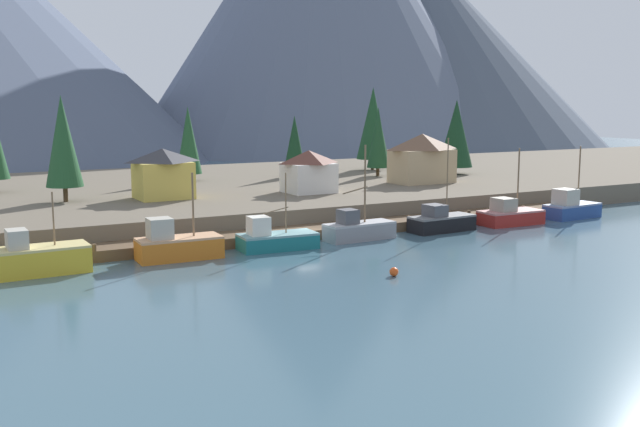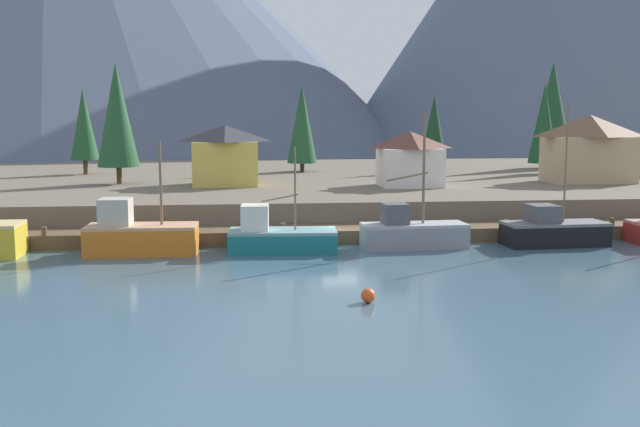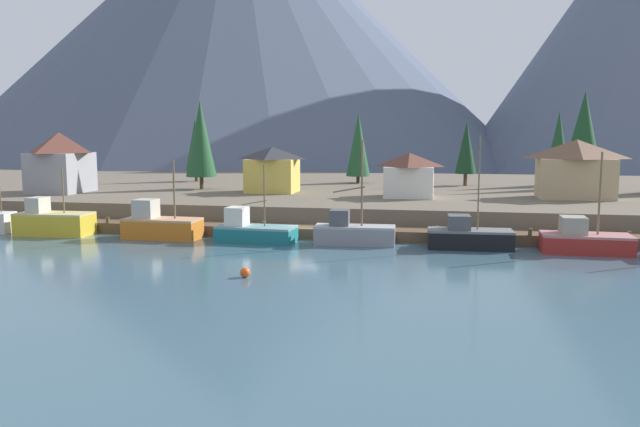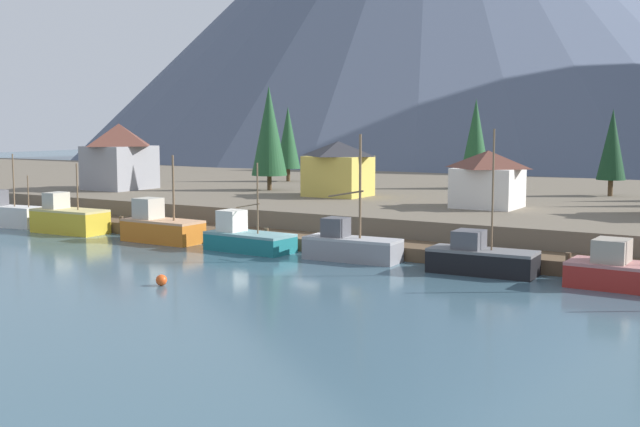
# 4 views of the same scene
# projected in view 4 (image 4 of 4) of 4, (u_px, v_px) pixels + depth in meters

# --- Properties ---
(ground_plane) EXTENTS (400.00, 400.00, 1.00)m
(ground_plane) POSITION_uv_depth(u_px,v_px,m) (414.00, 230.00, 80.31)
(ground_plane) COLOR #3D5B6B
(dock) EXTENTS (80.00, 4.00, 1.60)m
(dock) POSITION_uv_depth(u_px,v_px,m) (320.00, 243.00, 64.88)
(dock) COLOR brown
(dock) RESTS_ON ground_plane
(shoreline_bank) EXTENTS (400.00, 56.00, 2.50)m
(shoreline_bank) POSITION_uv_depth(u_px,v_px,m) (460.00, 202.00, 90.32)
(shoreline_bank) COLOR #665B4C
(shoreline_bank) RESTS_ON ground_plane
(mountain_west_peak) EXTENTS (104.44, 104.44, 50.44)m
(mountain_west_peak) POSITION_uv_depth(u_px,v_px,m) (305.00, 68.00, 226.54)
(mountain_west_peak) COLOR #4C566B
(mountain_west_peak) RESTS_ON ground_plane
(fishing_boat_white) EXTENTS (7.30, 3.05, 7.06)m
(fishing_boat_white) POSITION_uv_depth(u_px,v_px,m) (8.00, 215.00, 78.79)
(fishing_boat_white) COLOR silver
(fishing_boat_white) RESTS_ON ground_plane
(fishing_boat_yellow) EXTENTS (7.19, 3.32, 6.39)m
(fishing_boat_yellow) POSITION_uv_depth(u_px,v_px,m) (69.00, 219.00, 74.20)
(fishing_boat_yellow) COLOR gold
(fishing_boat_yellow) RESTS_ON ground_plane
(fishing_boat_orange) EXTENTS (7.18, 3.15, 7.36)m
(fishing_boat_orange) POSITION_uv_depth(u_px,v_px,m) (161.00, 227.00, 68.61)
(fishing_boat_orange) COLOR #CC6B1E
(fishing_boat_orange) RESTS_ON ground_plane
(fishing_boat_teal) EXTENTS (7.29, 3.51, 6.96)m
(fishing_boat_teal) POSITION_uv_depth(u_px,v_px,m) (247.00, 239.00, 63.78)
(fishing_boat_teal) COLOR #196B70
(fishing_boat_teal) RESTS_ON ground_plane
(fishing_boat_grey) EXTENTS (7.21, 2.84, 9.22)m
(fishing_boat_grey) POSITION_uv_depth(u_px,v_px,m) (350.00, 246.00, 59.39)
(fishing_boat_grey) COLOR gray
(fishing_boat_grey) RESTS_ON ground_plane
(fishing_boat_black) EXTENTS (7.22, 3.05, 9.65)m
(fishing_boat_black) POSITION_uv_depth(u_px,v_px,m) (481.00, 258.00, 54.15)
(fishing_boat_black) COLOR black
(fishing_boat_black) RESTS_ON ground_plane
(fishing_boat_red) EXTENTS (7.19, 3.41, 8.34)m
(fishing_boat_red) POSITION_uv_depth(u_px,v_px,m) (626.00, 272.00, 49.21)
(fishing_boat_red) COLOR maroon
(fishing_boat_red) RESTS_ON ground_plane
(house_white) EXTENTS (5.77, 5.16, 5.09)m
(house_white) POSITION_uv_depth(u_px,v_px,m) (488.00, 179.00, 72.07)
(house_white) COLOR silver
(house_white) RESTS_ON shoreline_bank
(house_grey) EXTENTS (6.21, 7.10, 7.42)m
(house_grey) POSITION_uv_depth(u_px,v_px,m) (120.00, 156.00, 92.04)
(house_grey) COLOR gray
(house_grey) RESTS_ON shoreline_bank
(house_yellow) EXTENTS (6.26, 5.29, 5.64)m
(house_yellow) POSITION_uv_depth(u_px,v_px,m) (338.00, 168.00, 83.27)
(house_yellow) COLOR gold
(house_yellow) RESTS_ON shoreline_bank
(conifer_near_left) EXTENTS (2.92, 2.92, 8.92)m
(conifer_near_left) POSITION_uv_depth(u_px,v_px,m) (612.00, 145.00, 83.10)
(conifer_near_left) COLOR #4C3823
(conifer_near_left) RESTS_ON shoreline_bank
(conifer_near_right) EXTENTS (3.13, 3.13, 9.55)m
(conifer_near_right) POSITION_uv_depth(u_px,v_px,m) (288.00, 138.00, 103.89)
(conifer_near_right) COLOR #4C3823
(conifer_near_right) RESTS_ON shoreline_bank
(conifer_mid_right) EXTENTS (3.97, 3.97, 11.57)m
(conifer_mid_right) POSITION_uv_depth(u_px,v_px,m) (269.00, 131.00, 90.14)
(conifer_mid_right) COLOR #4C3823
(conifer_mid_right) RESTS_ON shoreline_bank
(conifer_back_right) EXTENTS (3.52, 3.52, 10.23)m
(conifer_back_right) POSITION_uv_depth(u_px,v_px,m) (476.00, 139.00, 92.56)
(conifer_back_right) COLOR #4C3823
(conifer_back_right) RESTS_ON shoreline_bank
(channel_buoy) EXTENTS (0.70, 0.70, 0.70)m
(channel_buoy) POSITION_uv_depth(u_px,v_px,m) (161.00, 280.00, 50.25)
(channel_buoy) COLOR #E04C19
(channel_buoy) RESTS_ON ground_plane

